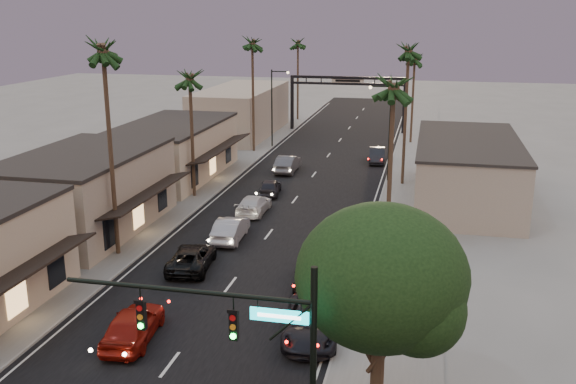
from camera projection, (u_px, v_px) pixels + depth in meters
The scene contains 30 objects.
ground at pixel (302, 190), 56.96m from camera, with size 200.00×200.00×0.00m, color slate.
road at pixel (312, 177), 61.66m from camera, with size 14.00×120.00×0.02m, color black.
sidewalk_left at pixel (239, 156), 70.21m from camera, with size 5.00×92.00×0.12m, color slate.
sidewalk_right at pixel (415, 165), 66.23m from camera, with size 5.00×92.00×0.12m, color slate.
storefront_mid at pixel (85, 194), 45.79m from camera, with size 8.00×14.00×5.50m, color gray.
storefront_far at pixel (172, 152), 60.89m from camera, with size 8.00×16.00×5.00m, color #C0AD92.
storefront_dist at pixel (241, 111), 82.37m from camera, with size 8.00×20.00×6.00m, color gray.
building_right at pixel (467, 171), 53.34m from camera, with size 8.00×18.00×5.00m, color gray.
traffic_signal at pixel (255, 341), 20.56m from camera, with size 8.51×0.22×7.80m.
corner_tree at pixel (383, 283), 22.77m from camera, with size 6.20×6.20×8.80m.
arch at pixel (347, 90), 83.66m from camera, with size 15.20×0.40×7.27m.
streetlight_right at pixel (387, 125), 58.77m from camera, with size 2.13×0.30×9.00m.
streetlight_left at pixel (274, 102), 73.89m from camera, with size 2.13×0.30×9.00m.
palm_lb at pixel (102, 45), 38.24m from camera, with size 3.20×3.20×15.20m.
palm_lc at pixel (189, 73), 52.18m from camera, with size 3.20×3.20×12.20m.
palm_ld at pixel (252, 40), 69.51m from camera, with size 3.20×3.20×14.20m.
palm_ra at pixel (394, 81), 37.03m from camera, with size 3.20×3.20×13.20m.
palm_rb at pixel (409, 46), 55.56m from camera, with size 3.20×3.20×14.20m.
palm_rc at pixel (415, 55), 74.88m from camera, with size 3.20×3.20×12.20m.
palm_far at pixel (298, 40), 91.33m from camera, with size 3.20×3.20×13.20m.
oncoming_red at pixel (133, 325), 30.66m from camera, with size 2.00×4.96×1.69m, color maroon.
oncoming_pickup at pixel (192, 258), 39.42m from camera, with size 2.37×5.13×1.43m, color black.
oncoming_silver at pixel (231, 229), 44.40m from camera, with size 1.70×4.87×1.61m, color #98989D.
oncoming_white at pixel (254, 205), 50.29m from camera, with size 2.01×4.95×1.44m, color silver.
oncoming_dgrey at pixel (270, 187), 55.48m from camera, with size 1.64×4.08×1.39m, color black.
oncoming_grey_far at pixel (288, 164), 63.45m from camera, with size 1.76×5.05×1.66m, color #4B4C50.
curbside_near at pixel (311, 322), 31.03m from camera, with size 2.57×5.58×1.55m, color black.
curbside_black at pixel (312, 274), 36.99m from camera, with size 1.96×4.81×1.40m, color black.
curbside_grey at pixel (355, 232), 43.71m from camera, with size 1.97×4.90×1.67m, color #56555B.
curbside_far at pixel (377, 155), 67.44m from camera, with size 1.60×4.58×1.51m, color black.
Camera 1 is at (10.77, -13.83, 15.23)m, focal length 40.00 mm.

